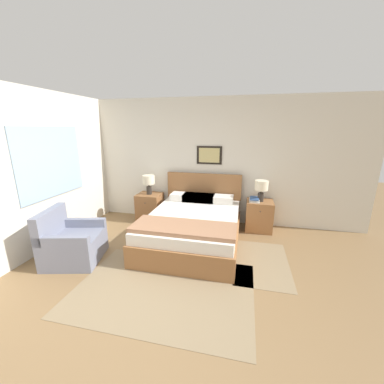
# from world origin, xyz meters

# --- Properties ---
(ground_plane) EXTENTS (16.00, 16.00, 0.00)m
(ground_plane) POSITION_xyz_m (0.00, 0.00, 0.00)
(ground_plane) COLOR olive
(wall_back) EXTENTS (6.82, 0.09, 2.60)m
(wall_back) POSITION_xyz_m (0.00, 2.83, 1.30)
(wall_back) COLOR silver
(wall_back) RESTS_ON ground_plane
(wall_left) EXTENTS (0.08, 5.20, 2.60)m
(wall_left) POSITION_xyz_m (-2.24, 1.39, 1.31)
(wall_left) COLOR silver
(wall_left) RESTS_ON ground_plane
(area_rug_main) EXTENTS (2.25, 1.56, 0.01)m
(area_rug_main) POSITION_xyz_m (0.08, 0.36, 0.00)
(area_rug_main) COLOR #897556
(area_rug_main) RESTS_ON ground_plane
(area_rug_bedside) EXTENTS (0.80, 1.32, 0.01)m
(area_rug_bedside) POSITION_xyz_m (1.33, 1.27, 0.00)
(area_rug_bedside) COLOR #897556
(area_rug_bedside) RESTS_ON ground_plane
(bed) EXTENTS (1.58, 2.09, 1.07)m
(bed) POSITION_xyz_m (0.16, 1.73, 0.30)
(bed) COLOR #936038
(bed) RESTS_ON ground_plane
(armchair) EXTENTS (0.92, 0.93, 0.82)m
(armchair) POSITION_xyz_m (-1.53, 0.71, 0.28)
(armchair) COLOR gray
(armchair) RESTS_ON ground_plane
(nightstand_near_window) EXTENTS (0.51, 0.48, 0.61)m
(nightstand_near_window) POSITION_xyz_m (-1.00, 2.52, 0.30)
(nightstand_near_window) COLOR #936038
(nightstand_near_window) RESTS_ON ground_plane
(nightstand_by_door) EXTENTS (0.51, 0.48, 0.61)m
(nightstand_by_door) POSITION_xyz_m (1.33, 2.52, 0.30)
(nightstand_by_door) COLOR #936038
(nightstand_by_door) RESTS_ON ground_plane
(table_lamp_near_window) EXTENTS (0.25, 0.25, 0.42)m
(table_lamp_near_window) POSITION_xyz_m (-1.00, 2.50, 0.89)
(table_lamp_near_window) COLOR #2D2823
(table_lamp_near_window) RESTS_ON nightstand_near_window
(table_lamp_by_door) EXTENTS (0.25, 0.25, 0.42)m
(table_lamp_by_door) POSITION_xyz_m (1.33, 2.50, 0.89)
(table_lamp_by_door) COLOR #2D2823
(table_lamp_by_door) RESTS_ON nightstand_by_door
(book_thick_bottom) EXTENTS (0.20, 0.28, 0.02)m
(book_thick_bottom) POSITION_xyz_m (1.21, 2.47, 0.62)
(book_thick_bottom) COLOR silver
(book_thick_bottom) RESTS_ON nightstand_by_door
(book_hardcover_middle) EXTENTS (0.20, 0.22, 0.03)m
(book_hardcover_middle) POSITION_xyz_m (1.21, 2.47, 0.64)
(book_hardcover_middle) COLOR silver
(book_hardcover_middle) RESTS_ON book_thick_bottom
(book_novel_upper) EXTENTS (0.19, 0.27, 0.03)m
(book_novel_upper) POSITION_xyz_m (1.21, 2.47, 0.67)
(book_novel_upper) COLOR #335693
(book_novel_upper) RESTS_ON book_hardcover_middle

